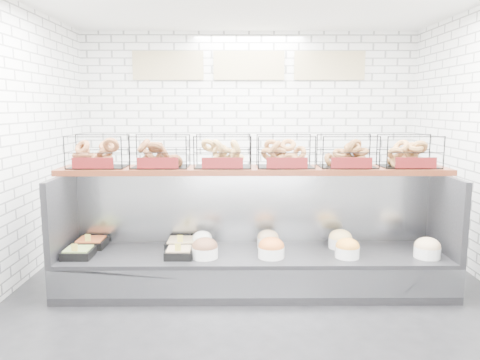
{
  "coord_description": "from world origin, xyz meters",
  "views": [
    {
      "loc": [
        -0.18,
        -4.39,
        1.89
      ],
      "look_at": [
        -0.15,
        0.45,
        1.13
      ],
      "focal_mm": 35.0,
      "sensor_mm": 36.0,
      "label": 1
    }
  ],
  "objects": [
    {
      "name": "ground",
      "position": [
        0.0,
        0.0,
        0.0
      ],
      "size": [
        5.5,
        5.5,
        0.0
      ],
      "primitive_type": "plane",
      "color": "black",
      "rests_on": "ground"
    },
    {
      "name": "room_shell",
      "position": [
        0.0,
        0.6,
        2.06
      ],
      "size": [
        5.02,
        5.51,
        3.01
      ],
      "color": "white",
      "rests_on": "ground"
    },
    {
      "name": "display_case",
      "position": [
        0.0,
        0.34,
        0.33
      ],
      "size": [
        4.0,
        0.9,
        1.2
      ],
      "color": "black",
      "rests_on": "ground"
    },
    {
      "name": "bagel_shelf",
      "position": [
        -0.0,
        0.52,
        1.39
      ],
      "size": [
        4.1,
        0.5,
        0.4
      ],
      "color": "#4C1E10",
      "rests_on": "display_case"
    },
    {
      "name": "prep_counter",
      "position": [
        -0.0,
        2.43,
        0.47
      ],
      "size": [
        4.0,
        0.6,
        1.2
      ],
      "color": "#93969B",
      "rests_on": "ground"
    }
  ]
}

